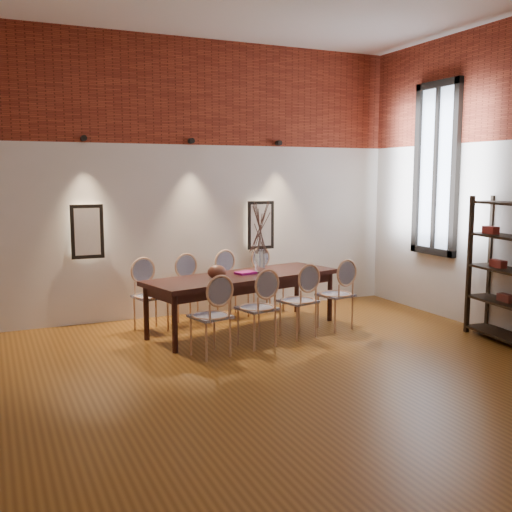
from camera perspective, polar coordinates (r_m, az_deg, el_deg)
name	(u,v)px	position (r m, az deg, el deg)	size (l,w,h in m)	color
floor	(287,393)	(5.90, 2.94, -12.86)	(7.00, 7.00, 0.02)	brown
wall_back	(176,179)	(8.83, -7.64, 7.24)	(7.00, 0.10, 4.00)	silver
brick_band_back	(176,90)	(8.85, -7.66, 15.36)	(7.00, 0.02, 1.50)	maroon
niche_left	(87,231)	(8.49, -15.81, 2.26)	(0.36, 0.06, 0.66)	#FFEAC6
niche_right	(260,225)	(9.23, 0.38, 2.97)	(0.36, 0.06, 0.66)	#FFEAC6
spot_fixture_left	(84,138)	(8.44, -16.09, 10.73)	(0.08, 0.08, 0.10)	black
spot_fixture_mid	(191,141)	(8.78, -6.19, 10.85)	(0.08, 0.08, 0.10)	black
spot_fixture_right	(279,143)	(9.31, 2.17, 10.71)	(0.08, 0.08, 0.10)	black
window_glass	(437,169)	(9.15, 16.84, 7.93)	(0.02, 0.78, 2.38)	silver
window_frame	(436,169)	(9.14, 16.75, 7.94)	(0.08, 0.90, 2.50)	black
window_mullion	(436,169)	(9.14, 16.75, 7.94)	(0.06, 0.06, 2.40)	black
dining_table	(244,302)	(8.03, -1.18, -4.43)	(2.69, 0.87, 0.75)	black
chair_near_a	(210,316)	(6.87, -4.38, -5.72)	(0.44, 0.44, 0.94)	tan
chair_near_b	(257,308)	(7.25, 0.07, -4.98)	(0.44, 0.44, 0.94)	tan
chair_near_c	(298,301)	(7.68, 4.04, -4.28)	(0.44, 0.44, 0.94)	tan
chair_near_d	(335,294)	(8.13, 7.57, -3.65)	(0.44, 0.44, 0.94)	tan
chair_far_a	(151,296)	(8.07, -10.00, -3.79)	(0.44, 0.44, 0.94)	tan
chair_far_b	(194,290)	(8.40, -5.94, -3.26)	(0.44, 0.44, 0.94)	tan
chair_far_c	(233,285)	(8.77, -2.21, -2.76)	(0.44, 0.44, 0.94)	tan
chair_far_d	(269,280)	(9.17, 1.21, -2.29)	(0.44, 0.44, 0.94)	tan
vase	(260,262)	(8.10, 0.37, -0.54)	(0.14, 0.14, 0.30)	silver
dried_branches	(260,229)	(8.05, 0.37, 2.63)	(0.50, 0.50, 0.70)	#4B342B
bowl	(217,272)	(7.64, -3.75, -1.52)	(0.24, 0.24, 0.18)	brown
book	(246,273)	(8.02, -1.00, -1.61)	(0.26, 0.18, 0.03)	#971270
shelving_rack	(504,270)	(8.03, 22.55, -1.21)	(0.38, 1.00, 1.80)	black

